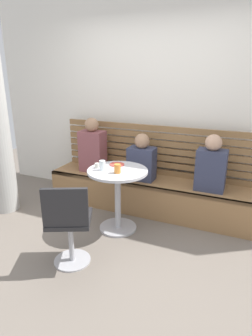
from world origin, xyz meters
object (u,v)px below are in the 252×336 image
at_px(booth_bench, 147,194).
at_px(plate_small, 117,164).
at_px(cafe_table, 118,188).
at_px(person_adult, 93,148).
at_px(person_child_left, 211,166).
at_px(cup_water_clear, 102,165).
at_px(white_chair, 69,223).
at_px(person_child_middle, 142,160).
at_px(cup_tumbler_orange, 117,169).
at_px(cup_espresso_small, 97,166).

xyz_separation_m(booth_bench, plate_small, (-0.23, -0.45, 0.52)).
relative_size(cafe_table, person_adult, 0.99).
bearing_deg(person_child_left, cafe_table, -148.71).
relative_size(cup_water_clear, plate_small, 0.65).
xyz_separation_m(white_chair, person_child_left, (1.06, 1.38, 0.27)).
height_order(person_adult, person_child_middle, person_adult).
bearing_deg(white_chair, cup_water_clear, 92.39).
xyz_separation_m(white_chair, person_child_middle, (0.19, 1.38, 0.24)).
xyz_separation_m(cafe_table, cup_tumbler_orange, (0.04, -0.09, 0.27)).
bearing_deg(person_adult, booth_bench, -0.38).
distance_m(person_adult, cup_tumbler_orange, 1.01).
bearing_deg(white_chair, booth_bench, 79.37).
bearing_deg(person_child_left, person_child_middle, 179.71).
xyz_separation_m(person_adult, cup_tumbler_orange, (0.72, -0.71, 0.01)).
bearing_deg(white_chair, person_adult, 111.30).
bearing_deg(person_child_left, cup_tumbler_orange, -143.42).
bearing_deg(cup_water_clear, person_child_middle, 71.09).
xyz_separation_m(cup_espresso_small, cup_water_clear, (0.09, -0.04, 0.03)).
bearing_deg(plate_small, person_child_middle, 70.08).
bearing_deg(cup_tumbler_orange, booth_bench, 81.72).
bearing_deg(cup_espresso_small, person_child_left, 26.98).
bearing_deg(cafe_table, booth_bench, 76.52).
relative_size(person_adult, cup_tumbler_orange, 7.50).
height_order(cafe_table, person_child_left, person_child_left).
bearing_deg(cup_water_clear, plate_small, 72.97).
bearing_deg(cup_tumbler_orange, cafe_table, 115.06).
height_order(person_child_middle, plate_small, person_child_middle).
relative_size(person_adult, person_child_middle, 1.24).
xyz_separation_m(booth_bench, white_chair, (-0.27, -1.42, 0.24)).
bearing_deg(person_adult, cup_tumbler_orange, -44.58).
distance_m(booth_bench, cup_espresso_small, 0.93).
bearing_deg(person_child_middle, person_child_left, -0.29).
distance_m(white_chair, cup_tumbler_orange, 0.80).
xyz_separation_m(person_adult, person_child_middle, (0.75, -0.04, -0.07)).
relative_size(cup_espresso_small, plate_small, 0.33).
distance_m(cup_espresso_small, plate_small, 0.25).
bearing_deg(cup_tumbler_orange, person_child_middle, 87.62).
height_order(white_chair, person_child_middle, person_child_middle).
distance_m(white_chair, person_adult, 1.56).
bearing_deg(person_child_middle, white_chair, -97.88).
bearing_deg(cup_tumbler_orange, cup_espresso_small, 167.60).
relative_size(booth_bench, cafe_table, 3.65).
bearing_deg(booth_bench, person_child_left, -2.74).
height_order(booth_bench, person_child_left, person_child_left).
xyz_separation_m(white_chair, cup_tumbler_orange, (0.16, 0.71, 0.33)).
distance_m(cafe_table, cup_water_clear, 0.32).
bearing_deg(booth_bench, cup_water_clear, -113.50).
xyz_separation_m(person_child_middle, cup_espresso_small, (-0.31, -0.61, 0.06)).
bearing_deg(cup_water_clear, person_child_left, 30.59).
relative_size(white_chair, cup_tumbler_orange, 8.50).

